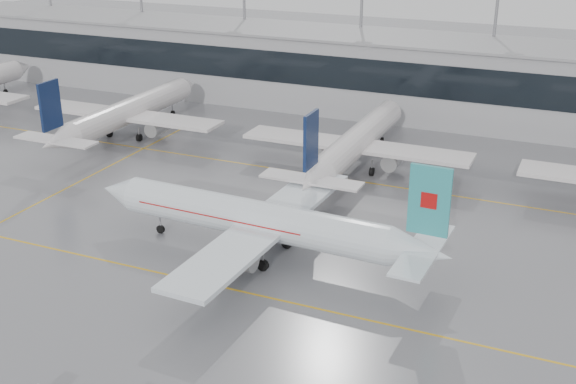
% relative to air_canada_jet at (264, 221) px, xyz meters
% --- Properties ---
extents(ground, '(320.00, 320.00, 0.00)m').
position_rel_air_canada_jet_xyz_m(ground, '(0.35, -6.97, -3.81)').
color(ground, slate).
rests_on(ground, ground).
extents(taxi_line_main, '(120.00, 0.25, 0.01)m').
position_rel_air_canada_jet_xyz_m(taxi_line_main, '(0.35, -6.97, -3.80)').
color(taxi_line_main, gold).
rests_on(taxi_line_main, ground).
extents(taxi_line_north, '(120.00, 0.25, 0.01)m').
position_rel_air_canada_jet_xyz_m(taxi_line_north, '(0.35, 23.03, -3.80)').
color(taxi_line_north, gold).
rests_on(taxi_line_north, ground).
extents(taxi_line_cross, '(0.25, 60.00, 0.01)m').
position_rel_air_canada_jet_xyz_m(taxi_line_cross, '(-29.65, 8.03, -3.80)').
color(taxi_line_cross, gold).
rests_on(taxi_line_cross, ground).
extents(terminal, '(180.00, 15.00, 12.00)m').
position_rel_air_canada_jet_xyz_m(terminal, '(0.35, 55.03, 2.19)').
color(terminal, '#9B9B9F').
rests_on(terminal, ground).
extents(terminal_glass, '(180.00, 0.20, 5.00)m').
position_rel_air_canada_jet_xyz_m(terminal_glass, '(0.35, 47.48, 3.69)').
color(terminal_glass, black).
rests_on(terminal_glass, ground).
extents(terminal_roof, '(182.00, 16.00, 0.40)m').
position_rel_air_canada_jet_xyz_m(terminal_roof, '(0.35, 55.03, 8.39)').
color(terminal_roof, gray).
rests_on(terminal_roof, ground).
extents(light_masts, '(156.40, 1.00, 22.60)m').
position_rel_air_canada_jet_xyz_m(light_masts, '(0.35, 61.03, 9.54)').
color(light_masts, gray).
rests_on(light_masts, ground).
extents(air_canada_jet, '(37.63, 30.42, 11.96)m').
position_rel_air_canada_jet_xyz_m(air_canada_jet, '(0.00, 0.00, 0.00)').
color(air_canada_jet, white).
rests_on(air_canada_jet, ground).
extents(parked_jet_b, '(29.64, 36.96, 11.72)m').
position_rel_air_canada_jet_xyz_m(parked_jet_b, '(-34.65, 26.71, -0.09)').
color(parked_jet_b, silver).
rests_on(parked_jet_b, ground).
extents(parked_jet_c, '(29.64, 36.96, 11.72)m').
position_rel_air_canada_jet_xyz_m(parked_jet_c, '(0.35, 26.71, -0.09)').
color(parked_jet_c, silver).
rests_on(parked_jet_c, ground).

